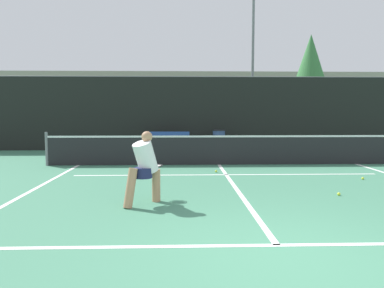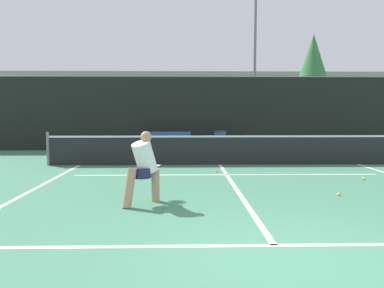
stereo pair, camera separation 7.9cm
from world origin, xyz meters
name	(u,v)px [view 1 (the left image)]	position (x,y,z in m)	size (l,w,h in m)	color
ground_plane	(286,258)	(0.00, 0.00, 0.00)	(100.00, 100.00, 0.00)	#427F60
court_baseline_near	(277,245)	(0.00, 0.43, 0.00)	(11.00, 0.10, 0.01)	white
court_service_line	(226,175)	(0.00, 5.79, 0.00)	(8.25, 0.10, 0.01)	white
court_center_mark	(236,188)	(0.00, 4.06, 0.00)	(0.10, 7.27, 0.01)	white
court_sideline_left	(35,189)	(-4.51, 4.06, 0.00)	(0.10, 8.27, 0.01)	white
net	(219,149)	(0.00, 7.70, 0.51)	(11.09, 0.09, 1.07)	slate
fence_back	(208,113)	(0.00, 12.34, 1.62)	(24.00, 0.06, 3.25)	black
player_practicing	(145,166)	(-1.92, 2.66, 0.72)	(0.79, 1.17, 1.38)	tan
tennis_ball_scattered_0	(216,171)	(-0.24, 6.21, 0.03)	(0.07, 0.07, 0.07)	#D1E033
tennis_ball_scattered_4	(138,171)	(-2.46, 6.39, 0.03)	(0.07, 0.07, 0.07)	#D1E033
tennis_ball_scattered_5	(363,178)	(3.38, 4.96, 0.03)	(0.07, 0.07, 0.07)	#D1E033
tennis_ball_scattered_6	(339,194)	(2.01, 3.22, 0.03)	(0.07, 0.07, 0.07)	#D1E033
courtside_bench	(168,141)	(-1.77, 11.43, 0.48)	(1.82, 0.42, 0.86)	#2D519E
trash_bin	(219,141)	(0.40, 11.62, 0.47)	(0.55, 0.55, 0.94)	#384C7F
parked_car	(129,133)	(-3.83, 14.64, 0.63)	(1.76, 4.05, 1.48)	maroon
floodlight_mast	(253,45)	(3.02, 17.88, 5.56)	(1.10, 0.24, 8.79)	slate
tree_west	(310,65)	(7.56, 21.07, 4.83)	(2.57, 2.57, 6.86)	brown
tree_mid	(72,88)	(-7.71, 18.50, 3.08)	(3.05, 3.05, 3.57)	brown
building_far	(193,101)	(0.00, 30.85, 2.63)	(36.00, 2.40, 5.26)	gray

